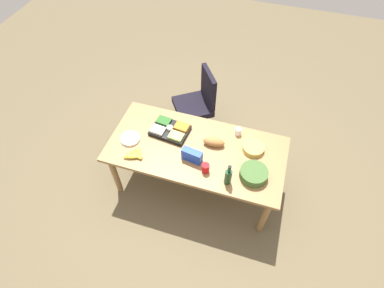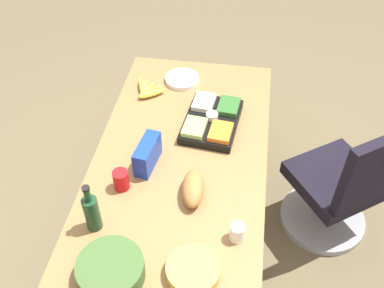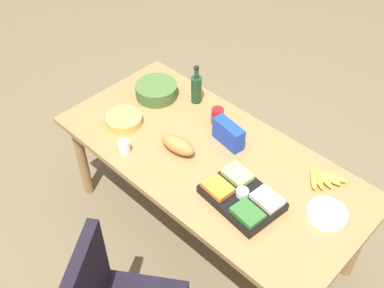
% 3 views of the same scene
% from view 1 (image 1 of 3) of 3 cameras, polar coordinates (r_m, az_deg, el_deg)
% --- Properties ---
extents(ground_plane, '(10.00, 10.00, 0.00)m').
position_cam_1_polar(ground_plane, '(3.99, 0.70, -7.28)').
color(ground_plane, brown).
extents(conference_table, '(1.97, 0.94, 0.74)m').
position_cam_1_polar(conference_table, '(3.44, 0.80, -1.61)').
color(conference_table, olive).
rests_on(conference_table, ground).
extents(office_chair, '(0.67, 0.67, 0.96)m').
position_cam_1_polar(office_chair, '(4.31, 0.83, 6.66)').
color(office_chair, gray).
rests_on(office_chair, ground).
extents(chip_bowl, '(0.28, 0.28, 0.06)m').
position_cam_1_polar(chip_bowl, '(3.41, 11.47, -0.73)').
color(chip_bowl, gold).
rests_on(chip_bowl, conference_table).
extents(chip_bag_blue, '(0.23, 0.11, 0.15)m').
position_cam_1_polar(chip_bag_blue, '(3.22, 0.01, -2.18)').
color(chip_bag_blue, '#183BB2').
rests_on(chip_bag_blue, conference_table).
extents(paper_cup, '(0.08, 0.08, 0.09)m').
position_cam_1_polar(paper_cup, '(3.51, 8.67, 2.36)').
color(paper_cup, white).
rests_on(paper_cup, conference_table).
extents(veggie_tray, '(0.45, 0.34, 0.09)m').
position_cam_1_polar(veggie_tray, '(3.51, -4.17, 2.67)').
color(veggie_tray, black).
rests_on(veggie_tray, conference_table).
extents(salad_bowl, '(0.33, 0.33, 0.10)m').
position_cam_1_polar(salad_bowl, '(3.19, 11.51, -5.50)').
color(salad_bowl, '#3E602D').
rests_on(salad_bowl, conference_table).
extents(bread_loaf, '(0.25, 0.13, 0.10)m').
position_cam_1_polar(bread_loaf, '(3.38, 4.15, 0.39)').
color(bread_loaf, '#A66D38').
rests_on(bread_loaf, conference_table).
extents(banana_bunch, '(0.22, 0.21, 0.04)m').
position_cam_1_polar(banana_bunch, '(3.35, -10.59, -2.02)').
color(banana_bunch, yellow).
rests_on(banana_bunch, conference_table).
extents(red_solo_cup, '(0.10, 0.10, 0.11)m').
position_cam_1_polar(red_solo_cup, '(3.16, 2.54, -4.53)').
color(red_solo_cup, red).
rests_on(red_solo_cup, conference_table).
extents(paper_plate_stack, '(0.28, 0.28, 0.03)m').
position_cam_1_polar(paper_plate_stack, '(3.51, -11.55, 1.02)').
color(paper_plate_stack, white).
rests_on(paper_plate_stack, conference_table).
extents(wine_bottle, '(0.08, 0.08, 0.28)m').
position_cam_1_polar(wine_bottle, '(3.06, 6.81, -6.08)').
color(wine_bottle, '#173C20').
rests_on(wine_bottle, conference_table).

